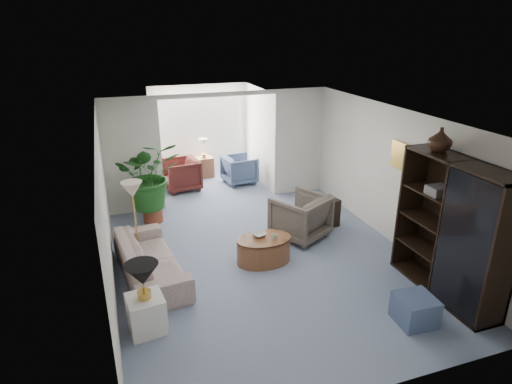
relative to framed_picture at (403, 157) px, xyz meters
name	(u,v)px	position (x,y,z in m)	size (l,w,h in m)	color
floor	(267,263)	(-2.46, 0.10, -1.70)	(6.00, 6.00, 0.00)	#8695B1
sunroom_floor	(211,186)	(-2.46, 4.20, -1.70)	(2.60, 2.60, 0.00)	#8695B1
back_pier_left	(133,157)	(-4.36, 3.10, -0.45)	(1.20, 0.12, 2.50)	white
back_pier_right	(299,142)	(-0.56, 3.10, -0.45)	(1.20, 0.12, 2.50)	white
back_header	(219,94)	(-2.46, 3.10, 0.75)	(2.60, 0.12, 0.10)	white
window_pane	(199,123)	(-2.46, 5.28, -0.30)	(2.20, 0.02, 1.50)	white
window_blinds	(200,123)	(-2.46, 5.25, -0.30)	(2.20, 0.02, 1.50)	white
framed_picture	(403,157)	(0.00, 0.00, 0.00)	(0.04, 0.50, 0.40)	#C1B29A
sofa	(150,259)	(-4.39, 0.35, -1.39)	(2.13, 0.83, 0.62)	beige
end_table	(146,314)	(-4.59, -1.00, -1.45)	(0.46, 0.46, 0.51)	white
table_lamp	(142,274)	(-4.59, -1.00, -0.84)	(0.44, 0.44, 0.30)	black
floor_lamp	(132,190)	(-4.52, 1.12, -0.45)	(0.36, 0.36, 0.28)	beige
coffee_table	(264,250)	(-2.50, 0.19, -1.47)	(0.95, 0.95, 0.45)	brown
coffee_bowl	(259,235)	(-2.55, 0.29, -1.22)	(0.23, 0.23, 0.06)	beige
coffee_cup	(274,237)	(-2.35, 0.09, -1.20)	(0.10, 0.10, 0.10)	beige
wingback_chair	(300,217)	(-1.52, 0.85, -1.28)	(0.90, 0.93, 0.85)	#695F52
side_table_dark	(325,212)	(-0.82, 1.15, -1.41)	(0.48, 0.38, 0.57)	black
entertainment_cabinet	(452,230)	(-0.23, -1.56, -0.65)	(0.50, 1.89, 2.10)	black
cabinet_urn	(440,140)	(-0.23, -1.06, 0.58)	(0.34, 0.34, 0.35)	black
ottoman	(415,310)	(-1.10, -2.03, -1.50)	(0.49, 0.49, 0.40)	#4A597F
plant_pot	(153,214)	(-4.10, 2.49, -1.54)	(0.40, 0.40, 0.32)	brown
house_plant	(149,175)	(-4.10, 2.49, -0.67)	(1.28, 1.11, 1.42)	#20581E
sunroom_chair_blue	(239,169)	(-1.70, 4.18, -1.34)	(0.77, 0.79, 0.72)	#4A597F
sunroom_chair_maroon	(181,175)	(-3.20, 4.18, -1.31)	(0.82, 0.85, 0.77)	#50201B
sunroom_table	(204,167)	(-2.45, 4.93, -1.43)	(0.44, 0.34, 0.54)	brown
shelf_clutter	(460,226)	(-0.28, -1.75, -0.50)	(0.30, 1.04, 1.06)	#2A2724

